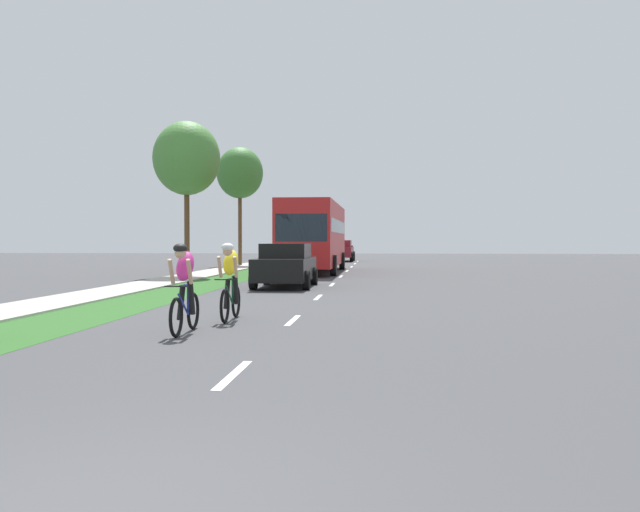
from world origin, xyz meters
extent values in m
plane|color=#424244|center=(0.00, 20.00, 0.00)|extent=(120.00, 120.00, 0.00)
cube|color=#2D6026|center=(-4.65, 20.00, 0.00)|extent=(2.11, 70.00, 0.01)
cube|color=#B2ADA3|center=(-6.67, 20.00, 0.00)|extent=(1.93, 70.00, 0.10)
cube|color=white|center=(0.00, 4.40, 0.00)|extent=(0.12, 1.80, 0.01)
cube|color=white|center=(0.00, 10.00, 0.00)|extent=(0.12, 1.80, 0.01)
cube|color=white|center=(0.00, 15.60, 0.00)|extent=(0.12, 1.80, 0.01)
cube|color=white|center=(0.00, 21.20, 0.00)|extent=(0.12, 1.80, 0.01)
cube|color=white|center=(0.00, 26.80, 0.00)|extent=(0.12, 1.80, 0.01)
cube|color=white|center=(0.00, 32.40, 0.00)|extent=(0.12, 1.80, 0.01)
cube|color=white|center=(0.00, 38.00, 0.00)|extent=(0.12, 1.80, 0.01)
cube|color=white|center=(0.00, 43.60, 0.00)|extent=(0.12, 1.80, 0.01)
cube|color=white|center=(0.00, 49.20, 0.00)|extent=(0.12, 1.80, 0.01)
torus|color=black|center=(-1.64, 8.45, 0.34)|extent=(0.06, 0.68, 0.68)
torus|color=black|center=(-1.64, 7.41, 0.34)|extent=(0.06, 0.68, 0.68)
cylinder|color=#23389E|center=(-1.64, 7.83, 0.52)|extent=(0.04, 0.59, 0.43)
cylinder|color=#23389E|center=(-1.64, 8.11, 0.62)|extent=(0.04, 0.04, 0.55)
cylinder|color=#23389E|center=(-1.64, 7.88, 0.85)|extent=(0.03, 0.55, 0.03)
cylinder|color=black|center=(-1.64, 7.43, 0.86)|extent=(0.42, 0.02, 0.02)
ellipsoid|color=#CC2D8C|center=(-1.64, 7.95, 1.18)|extent=(0.30, 0.54, 0.63)
sphere|color=tan|center=(-1.64, 7.67, 1.42)|extent=(0.20, 0.20, 0.20)
ellipsoid|color=black|center=(-1.64, 7.67, 1.50)|extent=(0.24, 0.28, 0.16)
cylinder|color=tan|center=(-1.80, 7.67, 1.10)|extent=(0.07, 0.26, 0.45)
cylinder|color=tan|center=(-1.48, 7.67, 1.10)|extent=(0.07, 0.26, 0.45)
cylinder|color=black|center=(-1.74, 8.03, 0.52)|extent=(0.10, 0.30, 0.60)
cylinder|color=black|center=(-1.54, 7.98, 0.62)|extent=(0.10, 0.25, 0.61)
torus|color=black|center=(-1.27, 10.45, 0.34)|extent=(0.06, 0.68, 0.68)
torus|color=black|center=(-1.27, 9.41, 0.34)|extent=(0.06, 0.68, 0.68)
cylinder|color=#194C2D|center=(-1.27, 9.83, 0.52)|extent=(0.04, 0.59, 0.43)
cylinder|color=#194C2D|center=(-1.27, 10.11, 0.62)|extent=(0.04, 0.04, 0.55)
cylinder|color=#194C2D|center=(-1.27, 9.88, 0.85)|extent=(0.03, 0.55, 0.03)
cylinder|color=black|center=(-1.27, 9.43, 0.86)|extent=(0.42, 0.02, 0.02)
ellipsoid|color=yellow|center=(-1.27, 9.95, 1.18)|extent=(0.30, 0.54, 0.63)
sphere|color=tan|center=(-1.27, 9.67, 1.42)|extent=(0.20, 0.20, 0.20)
ellipsoid|color=white|center=(-1.27, 9.67, 1.50)|extent=(0.24, 0.28, 0.16)
cylinder|color=tan|center=(-1.43, 9.67, 1.10)|extent=(0.07, 0.26, 0.45)
cylinder|color=tan|center=(-1.11, 9.67, 1.10)|extent=(0.07, 0.26, 0.45)
cylinder|color=black|center=(-1.37, 10.03, 0.52)|extent=(0.10, 0.30, 0.60)
cylinder|color=black|center=(-1.17, 9.98, 0.62)|extent=(0.10, 0.25, 0.61)
cube|color=black|center=(-1.53, 19.74, 0.64)|extent=(1.76, 4.30, 0.76)
cube|color=black|center=(-1.53, 19.89, 1.26)|extent=(1.55, 2.24, 0.52)
cube|color=#1E2833|center=(-1.53, 18.92, 1.24)|extent=(1.44, 0.08, 0.44)
cylinder|color=black|center=(-2.41, 18.40, 0.32)|extent=(0.22, 0.64, 0.64)
cylinder|color=black|center=(-0.65, 18.40, 0.32)|extent=(0.22, 0.64, 0.64)
cylinder|color=black|center=(-2.41, 21.07, 0.32)|extent=(0.22, 0.64, 0.64)
cylinder|color=black|center=(-0.65, 21.07, 0.32)|extent=(0.22, 0.64, 0.64)
cube|color=red|center=(-1.62, 31.00, 1.93)|extent=(2.50, 11.60, 3.10)
cube|color=#1E2833|center=(-1.62, 31.00, 2.33)|extent=(2.52, 10.67, 0.64)
cube|color=#1E2833|center=(-1.62, 25.23, 2.18)|extent=(2.25, 0.06, 1.20)
cylinder|color=black|center=(-2.87, 27.23, 0.48)|extent=(0.28, 0.96, 0.96)
cylinder|color=black|center=(-0.37, 27.23, 0.48)|extent=(0.28, 0.96, 0.96)
cylinder|color=black|center=(-2.87, 34.19, 0.48)|extent=(0.28, 0.96, 0.96)
cylinder|color=black|center=(-0.37, 34.19, 0.48)|extent=(0.28, 0.96, 0.96)
cube|color=maroon|center=(-1.39, 49.15, 0.72)|extent=(1.96, 5.10, 0.76)
cube|color=maroon|center=(-1.39, 48.39, 1.32)|extent=(1.80, 1.78, 0.64)
cube|color=#1E2833|center=(-1.39, 47.67, 1.30)|extent=(1.67, 0.08, 0.52)
cube|color=maroon|center=(-2.29, 50.17, 1.02)|extent=(0.08, 2.81, 0.40)
cube|color=maroon|center=(-0.49, 50.17, 1.02)|extent=(0.08, 2.81, 0.40)
cube|color=maroon|center=(-1.39, 51.66, 1.02)|extent=(1.80, 0.08, 0.40)
cylinder|color=black|center=(-2.37, 47.62, 0.38)|extent=(0.26, 0.76, 0.76)
cylinder|color=black|center=(-0.41, 47.62, 0.38)|extent=(0.26, 0.76, 0.76)
cylinder|color=black|center=(-2.37, 50.68, 0.38)|extent=(0.26, 0.76, 0.76)
cylinder|color=black|center=(-0.41, 50.68, 0.38)|extent=(0.26, 0.76, 0.76)
cylinder|color=brown|center=(-7.04, 26.65, 2.08)|extent=(0.24, 0.24, 4.15)
ellipsoid|color=#478438|center=(-7.04, 26.65, 5.37)|extent=(3.05, 3.05, 3.36)
cylinder|color=brown|center=(-7.23, 39.31, 2.39)|extent=(0.24, 0.24, 4.77)
ellipsoid|color=#38722D|center=(-7.23, 39.31, 5.96)|extent=(2.97, 2.97, 3.27)
camera|label=1|loc=(1.78, -3.69, 1.63)|focal=38.12mm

